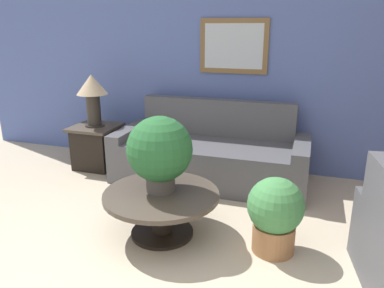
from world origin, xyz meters
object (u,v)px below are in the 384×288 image
(side_table, at_px, (97,146))
(potted_plant_floor, at_px, (275,213))
(potted_plant_on_table, at_px, (160,151))
(coffee_table, at_px, (162,204))
(table_lamp, at_px, (92,92))
(couch_main, at_px, (210,156))

(side_table, relative_size, potted_plant_floor, 0.89)
(potted_plant_on_table, relative_size, potted_plant_floor, 1.04)
(coffee_table, xyz_separation_m, table_lamp, (-1.46, 1.31, 0.71))
(potted_plant_on_table, bearing_deg, table_lamp, 138.59)
(couch_main, height_order, potted_plant_on_table, potted_plant_on_table)
(potted_plant_floor, bearing_deg, coffee_table, -177.43)
(potted_plant_on_table, distance_m, potted_plant_floor, 1.08)
(coffee_table, bearing_deg, side_table, 138.16)
(table_lamp, bearing_deg, potted_plant_floor, -27.46)
(coffee_table, height_order, potted_plant_floor, potted_plant_floor)
(potted_plant_on_table, bearing_deg, couch_main, 85.86)
(side_table, bearing_deg, table_lamp, -90.00)
(table_lamp, bearing_deg, potted_plant_on_table, -41.41)
(side_table, bearing_deg, potted_plant_floor, -27.46)
(table_lamp, height_order, potted_plant_floor, table_lamp)
(coffee_table, relative_size, table_lamp, 1.54)
(table_lamp, bearing_deg, coffee_table, -41.84)
(coffee_table, xyz_separation_m, potted_plant_on_table, (-0.02, 0.04, 0.48))
(side_table, xyz_separation_m, potted_plant_on_table, (1.44, -1.27, 0.49))
(couch_main, distance_m, potted_plant_floor, 1.58)
(coffee_table, bearing_deg, potted_plant_on_table, 118.29)
(coffee_table, distance_m, table_lamp, 2.08)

